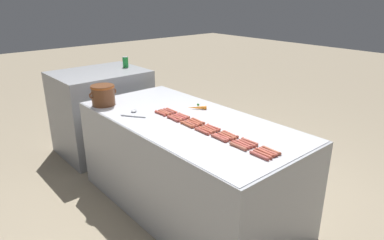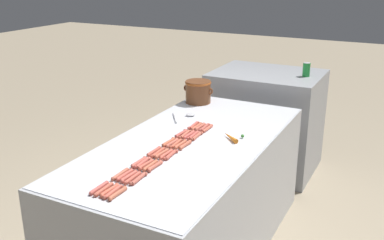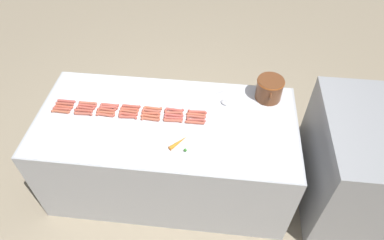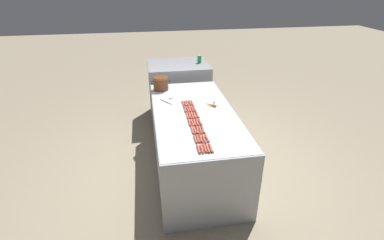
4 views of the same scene
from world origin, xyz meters
name	(u,v)px [view 2 (image 2 of 4)]	position (x,y,z in m)	size (l,w,h in m)	color
griddle_counter	(191,196)	(0.00, 0.00, 0.41)	(0.96, 2.01, 0.83)	#ADAFB5
back_cabinet	(265,121)	(0.01, 1.57, 0.48)	(1.00, 0.78, 0.96)	#939599
hot_dog_0	(99,188)	(-0.10, -0.82, 0.84)	(0.02, 0.15, 0.02)	#B34F47
hot_dog_1	(120,174)	(-0.10, -0.64, 0.84)	(0.02, 0.15, 0.02)	#B25C47
hot_dog_2	(139,162)	(-0.10, -0.46, 0.84)	(0.03, 0.15, 0.02)	#B65446
hot_dog_3	(154,151)	(-0.10, -0.29, 0.84)	(0.03, 0.15, 0.02)	#B75041
hot_dog_4	(169,142)	(-0.10, -0.12, 0.84)	(0.03, 0.15, 0.02)	#BD5A3D
hot_dog_5	(181,134)	(-0.10, 0.05, 0.84)	(0.03, 0.15, 0.02)	#B84F45
hot_dog_6	(194,125)	(-0.10, 0.23, 0.84)	(0.03, 0.15, 0.02)	#BE4F41
hot_dog_7	(104,189)	(-0.07, -0.82, 0.84)	(0.02, 0.15, 0.02)	#B2513E
hot_dog_8	(125,175)	(-0.07, -0.64, 0.84)	(0.03, 0.15, 0.02)	#BA5042
hot_dog_9	(142,163)	(-0.07, -0.46, 0.84)	(0.03, 0.15, 0.02)	#BA5347
hot_dog_10	(158,153)	(-0.07, -0.30, 0.84)	(0.03, 0.15, 0.02)	#BD523E
hot_dog_11	(172,143)	(-0.07, -0.12, 0.84)	(0.03, 0.15, 0.02)	#B15746
hot_dog_12	(185,134)	(-0.07, 0.05, 0.84)	(0.03, 0.15, 0.02)	#B45744
hot_dog_13	(197,126)	(-0.07, 0.22, 0.84)	(0.02, 0.15, 0.02)	#B3583F
hot_dog_14	(109,190)	(-0.04, -0.82, 0.84)	(0.03, 0.15, 0.02)	#BE533D
hot_dog_15	(129,176)	(-0.04, -0.64, 0.84)	(0.03, 0.15, 0.02)	#B65244
hot_dog_16	(146,164)	(-0.05, -0.47, 0.84)	(0.03, 0.15, 0.02)	#B3503E
hot_dog_17	(162,153)	(-0.05, -0.30, 0.84)	(0.03, 0.15, 0.02)	#AF563F
hot_dog_18	(176,144)	(-0.04, -0.12, 0.84)	(0.03, 0.15, 0.02)	#BA543D
hot_dog_19	(189,135)	(-0.04, 0.06, 0.84)	(0.03, 0.15, 0.02)	#BD5046
hot_dog_20	(200,127)	(-0.05, 0.23, 0.84)	(0.03, 0.15, 0.02)	#B25544
hot_dog_21	(113,192)	(-0.02, -0.82, 0.84)	(0.03, 0.15, 0.02)	#B75343
hot_dog_22	(133,178)	(-0.01, -0.65, 0.84)	(0.02, 0.15, 0.02)	#B45141
hot_dog_23	(150,165)	(-0.02, -0.47, 0.84)	(0.03, 0.15, 0.02)	#B1593F
hot_dog_24	(166,154)	(-0.02, -0.29, 0.84)	(0.03, 0.15, 0.02)	#BC5241
hot_dog_25	(180,144)	(-0.01, -0.12, 0.84)	(0.03, 0.15, 0.02)	#BE5A40
hot_dog_26	(193,135)	(-0.01, 0.06, 0.84)	(0.03, 0.15, 0.02)	#BA5046
hot_dog_27	(204,127)	(-0.01, 0.23, 0.84)	(0.03, 0.15, 0.02)	#B05246
hot_dog_28	(118,193)	(0.01, -0.83, 0.84)	(0.03, 0.15, 0.02)	#B15B40
hot_dog_29	(138,179)	(0.02, -0.64, 0.84)	(0.03, 0.15, 0.02)	#B15646
hot_dog_30	(155,166)	(0.01, -0.47, 0.84)	(0.03, 0.15, 0.02)	#B75643
hot_dog_31	(171,155)	(0.01, -0.29, 0.84)	(0.03, 0.15, 0.02)	#B54F40
hot_dog_32	(185,145)	(0.02, -0.11, 0.84)	(0.03, 0.15, 0.02)	#B75941
hot_dog_33	(197,136)	(0.01, 0.06, 0.84)	(0.03, 0.15, 0.02)	#B45844
hot_dog_34	(208,128)	(0.02, 0.22, 0.84)	(0.02, 0.15, 0.02)	#BB5642
bean_pot	(198,91)	(-0.34, 0.78, 0.93)	(0.27, 0.22, 0.18)	brown
serving_spoon	(185,116)	(-0.26, 0.40, 0.84)	(0.19, 0.24, 0.02)	#B7B7BC
carrot	(231,137)	(0.23, 0.13, 0.85)	(0.15, 0.14, 0.03)	orange
soda_can	(306,70)	(0.36, 1.57, 1.02)	(0.07, 0.07, 0.12)	#1E8C38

